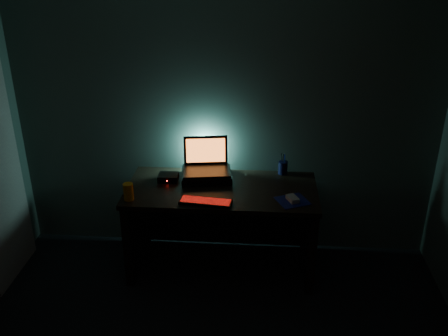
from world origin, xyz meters
name	(u,v)px	position (x,y,z in m)	size (l,w,h in m)	color
room	(193,253)	(0.00, 0.00, 1.25)	(3.50, 4.00, 2.50)	black
desk	(222,213)	(0.00, 1.67, 0.49)	(1.50, 0.70, 0.75)	black
riser	(207,175)	(-0.14, 1.78, 0.78)	(0.40, 0.30, 0.06)	black
laptop	(206,163)	(-0.14, 1.83, 0.87)	(0.41, 0.33, 0.26)	black
keyboard	(206,202)	(-0.10, 1.36, 0.76)	(0.40, 0.17, 0.02)	black
mousepad	(292,201)	(0.55, 1.45, 0.75)	(0.22, 0.20, 0.00)	#0B114F
mouse	(293,199)	(0.55, 1.45, 0.77)	(0.06, 0.11, 0.03)	gray
pen_cup	(283,168)	(0.49, 1.92, 0.80)	(0.08, 0.08, 0.11)	black
juice_glass	(128,192)	(-0.68, 1.38, 0.82)	(0.08, 0.08, 0.13)	orange
router	(168,177)	(-0.44, 1.72, 0.78)	(0.16, 0.13, 0.05)	black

